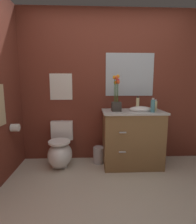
% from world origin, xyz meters
% --- Properties ---
extents(ground_plane, '(9.72, 9.72, 0.00)m').
position_xyz_m(ground_plane, '(0.00, 0.00, 0.00)').
color(ground_plane, beige).
extents(wall_back, '(4.53, 0.05, 2.50)m').
position_xyz_m(wall_back, '(0.20, 1.47, 1.25)').
color(wall_back, maroon).
rests_on(wall_back, ground_plane).
extents(toilet, '(0.38, 0.59, 0.69)m').
position_xyz_m(toilet, '(-0.79, 1.17, 0.24)').
color(toilet, white).
rests_on(toilet, ground_plane).
extents(vanity_cabinet, '(0.94, 0.56, 1.07)m').
position_xyz_m(vanity_cabinet, '(0.35, 1.15, 0.46)').
color(vanity_cabinet, brown).
rests_on(vanity_cabinet, ground_plane).
extents(flower_vase, '(0.14, 0.14, 0.55)m').
position_xyz_m(flower_vase, '(0.09, 1.12, 1.07)').
color(flower_vase, '#38332D').
rests_on(flower_vase, vanity_cabinet).
extents(soap_bottle, '(0.06, 0.06, 0.21)m').
position_xyz_m(soap_bottle, '(0.61, 1.00, 0.98)').
color(soap_bottle, teal).
rests_on(soap_bottle, vanity_cabinet).
extents(lotion_bottle, '(0.05, 0.05, 0.18)m').
position_xyz_m(lotion_bottle, '(0.68, 1.09, 0.97)').
color(lotion_bottle, beige).
rests_on(lotion_bottle, vanity_cabinet).
extents(hand_wash_bottle, '(0.05, 0.05, 0.22)m').
position_xyz_m(hand_wash_bottle, '(0.45, 1.24, 0.99)').
color(hand_wash_bottle, beige).
rests_on(hand_wash_bottle, vanity_cabinet).
extents(trash_bin, '(0.18, 0.18, 0.27)m').
position_xyz_m(trash_bin, '(-0.18, 1.24, 0.14)').
color(trash_bin, '#B7B7BC').
rests_on(trash_bin, ground_plane).
extents(wall_poster, '(0.37, 0.01, 0.43)m').
position_xyz_m(wall_poster, '(-0.79, 1.44, 1.25)').
color(wall_poster, silver).
extents(wall_mirror, '(0.80, 0.01, 0.70)m').
position_xyz_m(wall_mirror, '(0.35, 1.44, 1.45)').
color(wall_mirror, '#B2BCC6').
extents(toilet_paper_roll, '(0.11, 0.11, 0.11)m').
position_xyz_m(toilet_paper_roll, '(-1.39, 0.98, 0.68)').
color(toilet_paper_roll, white).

